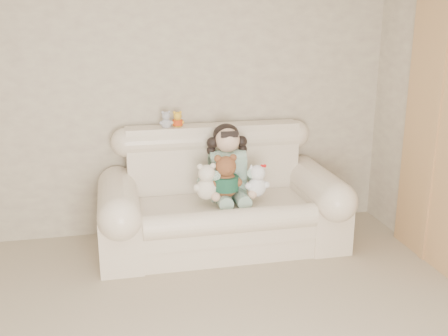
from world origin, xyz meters
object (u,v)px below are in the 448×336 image
Objects in this scene: sofa at (222,191)px; brown_teddy at (226,172)px; white_cat at (257,177)px; cream_teddy at (207,178)px; seated_child at (227,161)px.

brown_teddy is at bearing -85.39° from sofa.
sofa is at bearing 142.03° from white_cat.
sofa reaches higher than cream_teddy.
white_cat is (0.27, -0.15, 0.15)m from sofa.
sofa is 3.13× the size of seated_child.
sofa reaches higher than brown_teddy.
sofa is 0.26m from cream_teddy.
brown_teddy is 1.20× the size of cream_teddy.
cream_teddy is (-0.15, -0.13, 0.17)m from sofa.
brown_teddy is 0.27m from white_cat.
sofa is 5.80× the size of cream_teddy.
cream_teddy is at bearing -139.88° from sofa.
sofa is 4.82× the size of brown_teddy.
seated_child is at bearing 122.52° from white_cat.
seated_child is 2.01× the size of white_cat.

